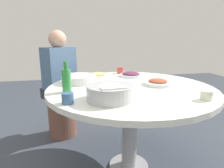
% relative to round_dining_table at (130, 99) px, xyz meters
% --- Properties ---
extents(ground, '(8.00, 8.00, 0.00)m').
position_rel_round_dining_table_xyz_m(ground, '(0.00, 0.00, -0.65)').
color(ground, '#3A404C').
extents(round_dining_table, '(1.33, 1.33, 0.76)m').
position_rel_round_dining_table_xyz_m(round_dining_table, '(0.00, 0.00, 0.00)').
color(round_dining_table, '#99999E').
rests_on(round_dining_table, ground).
extents(rice_bowl, '(0.29, 0.29, 0.11)m').
position_rel_round_dining_table_xyz_m(rice_bowl, '(-0.23, -0.31, 0.16)').
color(rice_bowl, '#B2B5BA').
rests_on(rice_bowl, round_dining_table).
extents(soup_bowl, '(0.30, 0.30, 0.06)m').
position_rel_round_dining_table_xyz_m(soup_bowl, '(-0.40, 0.22, 0.14)').
color(soup_bowl, white).
rests_on(soup_bowl, round_dining_table).
extents(dish_eggplant, '(0.23, 0.23, 0.05)m').
position_rel_round_dining_table_xyz_m(dish_eggplant, '(0.12, 0.38, 0.12)').
color(dish_eggplant, silver).
rests_on(dish_eggplant, round_dining_table).
extents(dish_stirfry, '(0.23, 0.23, 0.05)m').
position_rel_round_dining_table_xyz_m(dish_stirfry, '(0.24, 0.00, 0.12)').
color(dish_stirfry, silver).
rests_on(dish_stirfry, round_dining_table).
extents(dish_noodles, '(0.24, 0.24, 0.04)m').
position_rel_round_dining_table_xyz_m(dish_noodles, '(-0.21, 0.46, 0.12)').
color(dish_noodles, white).
rests_on(dish_noodles, round_dining_table).
extents(green_bottle, '(0.06, 0.06, 0.22)m').
position_rel_round_dining_table_xyz_m(green_bottle, '(-0.50, -0.08, 0.20)').
color(green_bottle, '#2D873D').
rests_on(green_bottle, round_dining_table).
extents(tea_cup_near, '(0.07, 0.07, 0.06)m').
position_rel_round_dining_table_xyz_m(tea_cup_near, '(0.36, -0.43, 0.14)').
color(tea_cup_near, beige).
rests_on(tea_cup_near, round_dining_table).
extents(tea_cup_far, '(0.07, 0.07, 0.07)m').
position_rel_round_dining_table_xyz_m(tea_cup_far, '(-0.49, -0.32, 0.14)').
color(tea_cup_far, '#3C5F8F').
rests_on(tea_cup_far, round_dining_table).
extents(tea_cup_side, '(0.07, 0.07, 0.07)m').
position_rel_round_dining_table_xyz_m(tea_cup_side, '(0.06, 0.57, 0.14)').
color(tea_cup_side, '#C34844').
rests_on(tea_cup_side, round_dining_table).
extents(stool_for_diner_left, '(0.32, 0.32, 0.46)m').
position_rel_round_dining_table_xyz_m(stool_for_diner_left, '(-0.60, 0.75, -0.42)').
color(stool_for_diner_left, brown).
rests_on(stool_for_diner_left, ground).
extents(diner_left, '(0.46, 0.47, 0.76)m').
position_rel_round_dining_table_xyz_m(diner_left, '(-0.60, 0.75, 0.13)').
color(diner_left, '#2D333D').
rests_on(diner_left, stool_for_diner_left).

